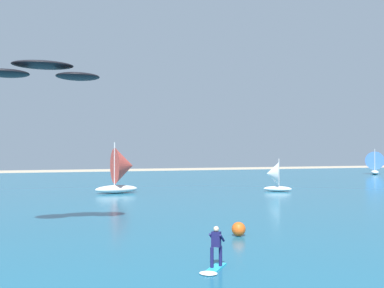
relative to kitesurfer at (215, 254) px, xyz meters
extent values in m
cube|color=#1E607F|center=(-0.45, 33.16, -0.65)|extent=(160.00, 90.00, 0.10)
cube|color=#26B2CC|center=(0.12, 0.15, -0.58)|extent=(1.22, 1.37, 0.05)
cylinder|color=#19194C|center=(-0.09, 0.08, -0.15)|extent=(0.14, 0.14, 0.80)
cylinder|color=#19194C|center=(0.33, 0.22, -0.15)|extent=(0.14, 0.14, 0.80)
cube|color=#19194C|center=(0.12, 0.15, 0.55)|extent=(0.42, 0.40, 0.60)
sphere|color=beige|center=(0.12, 0.15, 0.96)|extent=(0.22, 0.22, 0.22)
cylinder|color=#19194C|center=(0.00, 0.35, 0.60)|extent=(0.38, 0.45, 0.39)
cylinder|color=#19194C|center=(0.34, 0.08, 0.60)|extent=(0.38, 0.45, 0.39)
ellipsoid|color=white|center=(-0.47, -0.59, -0.56)|extent=(0.92, 0.91, 0.08)
ellipsoid|color=black|center=(-6.78, 9.68, 8.91)|extent=(3.41, 2.08, 0.39)
ellipsoid|color=black|center=(-8.70, 9.71, 8.34)|extent=(2.51, 2.07, 0.39)
ellipsoid|color=black|center=(-4.87, 9.65, 8.34)|extent=(2.51, 2.07, 0.39)
ellipsoid|color=silver|center=(0.15, 31.34, -0.17)|extent=(4.80, 2.20, 0.87)
cylinder|color=silver|center=(-0.07, 31.31, 2.58)|extent=(0.14, 0.14, 4.63)
cone|color=#D84C3F|center=(0.94, 31.44, 2.35)|extent=(2.53, 4.12, 3.89)
ellipsoid|color=white|center=(51.71, 52.98, -0.22)|extent=(3.56, 4.10, 0.76)
cylinder|color=silver|center=(51.59, 52.83, 2.20)|extent=(0.13, 0.13, 4.07)
cone|color=#3F72CC|center=(52.13, 53.54, 1.99)|extent=(3.80, 3.47, 3.42)
ellipsoid|color=white|center=(17.76, 27.97, -0.31)|extent=(3.24, 2.50, 0.59)
cylinder|color=silver|center=(17.88, 27.90, 1.54)|extent=(0.10, 0.10, 3.12)
cone|color=white|center=(17.29, 28.24, 1.39)|extent=(2.50, 2.95, 2.62)
sphere|color=#E55919|center=(3.53, 5.84, -0.22)|extent=(0.77, 0.77, 0.77)
camera|label=1|loc=(-5.97, -16.35, 4.15)|focal=40.99mm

